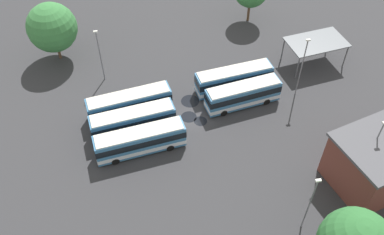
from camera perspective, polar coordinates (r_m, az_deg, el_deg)
ground_plane at (r=57.82m, az=-0.24°, el=-0.01°), size 93.09×93.09×0.00m
bus_row0_slot0 at (r=52.98m, az=-7.03°, el=-3.14°), size 11.65×4.30×3.54m
bus_row0_slot1 at (r=55.35m, az=-8.00°, el=-0.48°), size 11.33×4.32×3.54m
bus_row0_slot2 at (r=57.71m, az=-8.46°, el=1.88°), size 11.72×4.57×3.54m
bus_row1_slot1 at (r=58.77m, az=6.91°, el=3.09°), size 10.89×4.48×3.54m
bus_row1_slot2 at (r=61.11m, az=5.70°, el=5.25°), size 11.48×4.26×3.54m
depot_building at (r=53.01m, az=23.86°, el=-5.53°), size 12.00×10.70×6.82m
maintenance_shelter at (r=66.97m, az=16.53°, el=9.70°), size 9.58×6.74×4.03m
lamp_post_far_corner at (r=51.83m, az=23.28°, el=-3.79°), size 0.56×0.28×9.42m
lamp_post_mid_lot at (r=45.42m, az=15.71°, el=-11.04°), size 0.56×0.28×8.83m
lamp_post_near_entrance at (r=59.64m, az=14.68°, el=6.79°), size 0.56×0.28×9.65m
lamp_post_by_building at (r=62.01m, az=-12.39°, el=8.43°), size 0.56×0.28×8.65m
tree_south_edge at (r=67.49m, az=-18.45°, el=11.50°), size 7.48×7.48×9.45m
puddle_between_rows at (r=57.90m, az=-0.44°, el=0.08°), size 2.18×2.18×0.01m
puddle_back_corner at (r=64.46m, az=7.28°, el=5.47°), size 1.42×1.42×0.01m
puddle_near_shelter at (r=61.59m, az=-9.89°, el=2.73°), size 1.75×1.75×0.01m
puddle_centre_drain at (r=60.10m, az=-0.26°, el=2.24°), size 2.62×2.62×0.01m
puddle_front_lane at (r=57.36m, az=1.17°, el=-0.51°), size 1.81×1.81×0.01m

